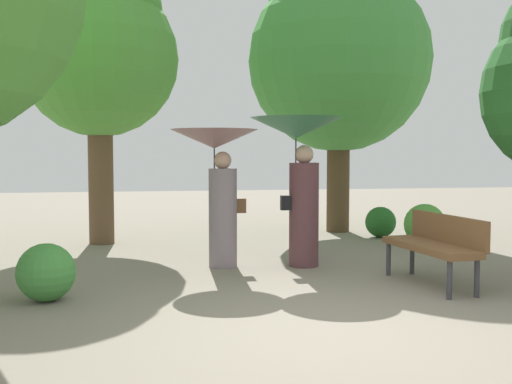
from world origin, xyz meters
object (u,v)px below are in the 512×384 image
object	(u,v)px
person_right	(299,159)
park_bench	(436,242)
tree_near_right	(339,46)
tree_mid_left	(99,42)
person_left	(218,167)

from	to	relation	value
person_right	park_bench	distance (m)	2.19
tree_near_right	park_bench	bearing A→B (deg)	-94.73
person_right	park_bench	bearing A→B (deg)	-145.08
person_right	tree_mid_left	world-z (taller)	tree_mid_left
park_bench	tree_near_right	distance (m)	5.87
tree_mid_left	person_left	bearing A→B (deg)	-55.91
person_left	park_bench	world-z (taller)	person_left
person_left	tree_near_right	xyz separation A→B (m)	(2.80, 3.33, 2.29)
person_right	park_bench	size ratio (longest dim) A/B	1.33
tree_near_right	person_left	bearing A→B (deg)	-130.04
person_left	park_bench	distance (m)	3.01
tree_near_right	tree_mid_left	world-z (taller)	tree_near_right
person_right	tree_mid_left	bearing A→B (deg)	40.10
park_bench	person_right	bearing A→B (deg)	-144.34
park_bench	tree_mid_left	world-z (taller)	tree_mid_left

